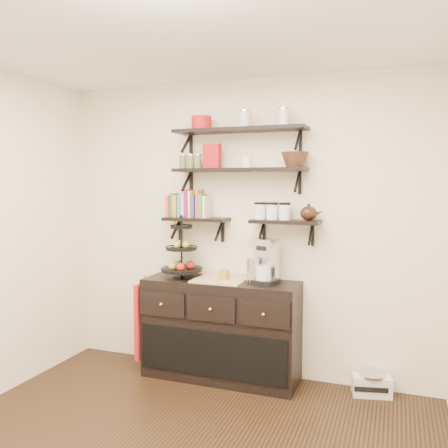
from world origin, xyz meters
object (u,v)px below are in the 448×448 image
at_px(radio, 372,385).
at_px(coffee_maker, 265,262).
at_px(sideboard, 221,329).
at_px(fruit_stand, 182,257).

bearing_deg(radio, coffee_maker, 172.13).
relative_size(sideboard, coffee_maker, 3.56).
relative_size(sideboard, radio, 4.14).
xyz_separation_m(sideboard, radio, (1.31, 0.10, -0.36)).
bearing_deg(coffee_maker, fruit_stand, -163.81).
distance_m(sideboard, fruit_stand, 0.74).
relative_size(fruit_stand, radio, 1.63).
bearing_deg(sideboard, fruit_stand, 179.36).
bearing_deg(sideboard, radio, 4.27).
distance_m(coffee_maker, radio, 1.35).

